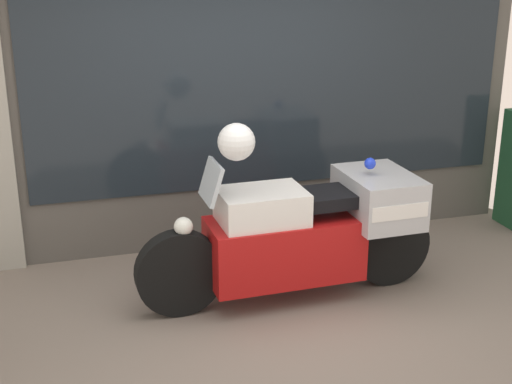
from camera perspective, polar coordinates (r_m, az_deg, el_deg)
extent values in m
plane|color=gray|center=(5.10, 2.61, -11.72)|extent=(60.00, 60.00, 0.00)
cube|color=#56514C|center=(6.35, -3.06, 12.51)|extent=(5.57, 0.40, 3.78)
cube|color=#1E262D|center=(6.26, 1.67, 12.90)|extent=(4.33, 0.02, 2.78)
cube|color=slate|center=(6.84, 0.65, -0.92)|extent=(4.11, 0.30, 0.55)
cube|color=silver|center=(6.70, 0.33, 7.33)|extent=(4.11, 0.02, 1.44)
cube|color=beige|center=(6.46, 0.70, 13.29)|extent=(4.11, 0.30, 0.02)
cube|color=black|center=(6.19, -13.37, 12.92)|extent=(0.18, 0.04, 0.05)
cube|color=#195623|center=(6.28, -6.20, 13.38)|extent=(0.18, 0.04, 0.05)
cube|color=navy|center=(6.46, 0.70, 13.64)|extent=(0.18, 0.04, 0.05)
cube|color=#B7B2A8|center=(6.72, 7.16, 13.71)|extent=(0.18, 0.04, 0.05)
cube|color=maroon|center=(7.05, 13.06, 13.62)|extent=(0.18, 0.04, 0.05)
cube|color=#2866B7|center=(6.41, -10.09, 1.28)|extent=(0.19, 0.02, 0.27)
cube|color=red|center=(6.65, 0.82, 2.22)|extent=(0.19, 0.01, 0.27)
cube|color=orange|center=(7.11, 10.66, 3.00)|extent=(0.19, 0.02, 0.27)
cylinder|color=black|center=(5.31, -6.15, -6.47)|extent=(0.66, 0.16, 0.66)
cylinder|color=black|center=(5.86, 10.63, -4.20)|extent=(0.66, 0.16, 0.66)
cube|color=#B71414|center=(5.47, 2.26, -4.52)|extent=(1.18, 0.54, 0.48)
cube|color=white|center=(5.29, 0.46, -1.31)|extent=(0.65, 0.48, 0.28)
cube|color=black|center=(5.43, 4.95, -0.53)|extent=(0.69, 0.40, 0.10)
cube|color=#B7B7BC|center=(5.65, 9.74, -0.39)|extent=(0.53, 0.73, 0.38)
cube|color=white|center=(5.65, 9.74, -0.39)|extent=(0.48, 0.74, 0.11)
cube|color=#B2BCC6|center=(5.11, -3.62, 0.82)|extent=(0.12, 0.36, 0.29)
sphere|color=white|center=(5.17, -5.83, -2.76)|extent=(0.14, 0.14, 0.14)
sphere|color=blue|center=(5.52, 9.11, 2.26)|extent=(0.09, 0.09, 0.09)
sphere|color=white|center=(5.08, -1.58, 4.03)|extent=(0.27, 0.27, 0.27)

